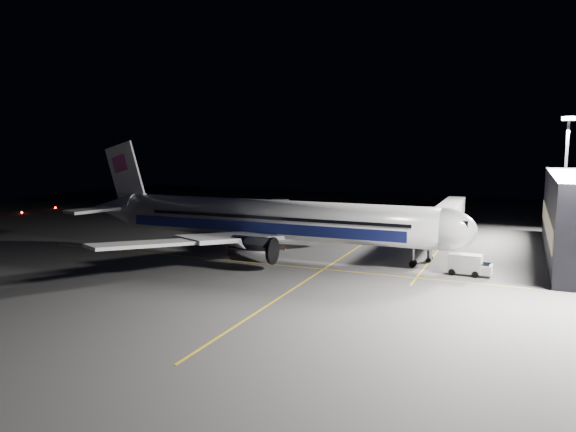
% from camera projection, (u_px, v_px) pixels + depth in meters
% --- Properties ---
extents(ground, '(200.00, 200.00, 0.00)m').
position_uv_depth(ground, '(273.00, 255.00, 82.43)').
color(ground, '#4C4C4F').
rests_on(ground, ground).
extents(guide_line_main, '(0.25, 80.00, 0.01)m').
position_uv_depth(guide_line_main, '(338.00, 260.00, 78.60)').
color(guide_line_main, gold).
rests_on(guide_line_main, ground).
extents(guide_line_cross, '(70.00, 0.25, 0.01)m').
position_uv_depth(guide_line_cross, '(255.00, 263.00, 76.95)').
color(guide_line_cross, gold).
rests_on(guide_line_cross, ground).
extents(guide_line_side, '(0.25, 40.00, 0.01)m').
position_uv_depth(guide_line_side, '(435.00, 254.00, 83.15)').
color(guide_line_side, gold).
rests_on(guide_line_side, ground).
extents(airliner, '(61.48, 54.22, 16.64)m').
position_uv_depth(airliner, '(266.00, 220.00, 82.15)').
color(airliner, silver).
rests_on(airliner, ground).
extents(jet_bridge, '(3.60, 34.40, 6.30)m').
position_uv_depth(jet_bridge, '(444.00, 216.00, 89.89)').
color(jet_bridge, '#B2B2B7').
rests_on(jet_bridge, ground).
extents(floodlight_mast_north, '(2.40, 0.68, 20.70)m').
position_uv_depth(floodlight_mast_north, '(566.00, 166.00, 94.68)').
color(floodlight_mast_north, '#59595E').
rests_on(floodlight_mast_north, ground).
extents(service_truck, '(5.32, 2.61, 2.65)m').
position_uv_depth(service_truck, '(469.00, 264.00, 69.75)').
color(service_truck, silver).
rests_on(service_truck, ground).
extents(baggage_tug, '(2.77, 2.42, 1.73)m').
position_uv_depth(baggage_tug, '(286.00, 230.00, 100.53)').
color(baggage_tug, black).
rests_on(baggage_tug, ground).
extents(safety_cone_a, '(0.44, 0.44, 0.66)m').
position_uv_depth(safety_cone_a, '(281.00, 235.00, 97.03)').
color(safety_cone_a, red).
rests_on(safety_cone_a, ground).
extents(safety_cone_b, '(0.45, 0.45, 0.68)m').
position_uv_depth(safety_cone_b, '(272.00, 244.00, 88.84)').
color(safety_cone_b, red).
rests_on(safety_cone_b, ground).
extents(safety_cone_c, '(0.38, 0.38, 0.57)m').
position_uv_depth(safety_cone_c, '(285.00, 248.00, 85.96)').
color(safety_cone_c, red).
rests_on(safety_cone_c, ground).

